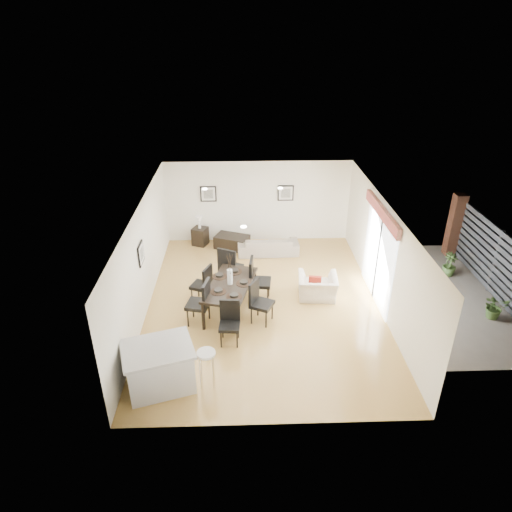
{
  "coord_description": "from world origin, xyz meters",
  "views": [
    {
      "loc": [
        -0.54,
        -10.02,
        6.65
      ],
      "look_at": [
        -0.18,
        0.4,
        1.22
      ],
      "focal_mm": 32.0,
      "sensor_mm": 36.0,
      "label": 1
    }
  ],
  "objects_px": {
    "dining_chair_enear": "(258,299)",
    "bar_stool": "(206,357)",
    "dining_chair_wnear": "(202,300)",
    "side_table": "(200,236)",
    "sofa": "(268,245)",
    "dining_chair_efar": "(256,278)",
    "kitchen_island": "(159,367)",
    "dining_chair_head": "(230,319)",
    "coffee_table": "(232,242)",
    "armchair": "(317,287)",
    "dining_chair_foot": "(229,265)",
    "dining_table": "(230,286)",
    "dining_chair_wfar": "(204,282)"
  },
  "relations": [
    {
      "from": "sofa",
      "to": "kitchen_island",
      "type": "xyz_separation_m",
      "value": [
        -2.52,
        -5.85,
        0.2
      ]
    },
    {
      "from": "dining_chair_wnear",
      "to": "dining_chair_wfar",
      "type": "xyz_separation_m",
      "value": [
        -0.02,
        0.96,
        -0.07
      ]
    },
    {
      "from": "dining_chair_wfar",
      "to": "dining_chair_enear",
      "type": "height_order",
      "value": "dining_chair_enear"
    },
    {
      "from": "dining_chair_wfar",
      "to": "kitchen_island",
      "type": "distance_m",
      "value": 3.17
    },
    {
      "from": "dining_chair_efar",
      "to": "side_table",
      "type": "distance_m",
      "value": 3.86
    },
    {
      "from": "side_table",
      "to": "kitchen_island",
      "type": "distance_m",
      "value": 6.58
    },
    {
      "from": "side_table",
      "to": "bar_stool",
      "type": "distance_m",
      "value": 6.61
    },
    {
      "from": "dining_chair_wnear",
      "to": "dining_chair_efar",
      "type": "bearing_deg",
      "value": 139.0
    },
    {
      "from": "dining_chair_head",
      "to": "coffee_table",
      "type": "bearing_deg",
      "value": 94.19
    },
    {
      "from": "dining_chair_enear",
      "to": "bar_stool",
      "type": "relative_size",
      "value": 1.34
    },
    {
      "from": "coffee_table",
      "to": "dining_chair_wnear",
      "type": "bearing_deg",
      "value": -76.89
    },
    {
      "from": "dining_chair_wnear",
      "to": "dining_chair_wfar",
      "type": "bearing_deg",
      "value": -166.75
    },
    {
      "from": "dining_chair_enear",
      "to": "kitchen_island",
      "type": "xyz_separation_m",
      "value": [
        -2.07,
        -2.2,
        -0.13
      ]
    },
    {
      "from": "dining_chair_wnear",
      "to": "side_table",
      "type": "xyz_separation_m",
      "value": [
        -0.39,
        4.43,
        -0.36
      ]
    },
    {
      "from": "dining_chair_efar",
      "to": "dining_chair_foot",
      "type": "bearing_deg",
      "value": 52.36
    },
    {
      "from": "dining_chair_wfar",
      "to": "dining_chair_enear",
      "type": "relative_size",
      "value": 0.95
    },
    {
      "from": "dining_chair_wfar",
      "to": "side_table",
      "type": "distance_m",
      "value": 3.51
    },
    {
      "from": "dining_chair_enear",
      "to": "coffee_table",
      "type": "xyz_separation_m",
      "value": [
        -0.7,
        4.09,
        -0.41
      ]
    },
    {
      "from": "dining_chair_efar",
      "to": "side_table",
      "type": "relative_size",
      "value": 2.04
    },
    {
      "from": "dining_chair_wnear",
      "to": "side_table",
      "type": "height_order",
      "value": "dining_chair_wnear"
    },
    {
      "from": "coffee_table",
      "to": "side_table",
      "type": "xyz_separation_m",
      "value": [
        -1.05,
        0.28,
        0.08
      ]
    },
    {
      "from": "sofa",
      "to": "dining_chair_efar",
      "type": "height_order",
      "value": "dining_chair_efar"
    },
    {
      "from": "sofa",
      "to": "dining_chair_efar",
      "type": "distance_m",
      "value": 2.78
    },
    {
      "from": "dining_chair_efar",
      "to": "coffee_table",
      "type": "height_order",
      "value": "dining_chair_efar"
    },
    {
      "from": "armchair",
      "to": "kitchen_island",
      "type": "relative_size",
      "value": 0.62
    },
    {
      "from": "dining_chair_wfar",
      "to": "dining_chair_wnear",
      "type": "bearing_deg",
      "value": 23.57
    },
    {
      "from": "side_table",
      "to": "armchair",
      "type": "bearing_deg",
      "value": -45.09
    },
    {
      "from": "armchair",
      "to": "dining_chair_foot",
      "type": "height_order",
      "value": "dining_chair_foot"
    },
    {
      "from": "dining_chair_foot",
      "to": "coffee_table",
      "type": "distance_m",
      "value": 2.49
    },
    {
      "from": "dining_table",
      "to": "dining_chair_foot",
      "type": "bearing_deg",
      "value": 107.3
    },
    {
      "from": "dining_chair_wnear",
      "to": "side_table",
      "type": "distance_m",
      "value": 4.46
    },
    {
      "from": "dining_chair_enear",
      "to": "kitchen_island",
      "type": "relative_size",
      "value": 0.68
    },
    {
      "from": "sofa",
      "to": "coffee_table",
      "type": "bearing_deg",
      "value": -22.66
    },
    {
      "from": "dining_chair_wfar",
      "to": "dining_chair_head",
      "type": "height_order",
      "value": "dining_chair_wfar"
    },
    {
      "from": "sofa",
      "to": "dining_chair_efar",
      "type": "relative_size",
      "value": 1.59
    },
    {
      "from": "dining_table",
      "to": "dining_chair_enear",
      "type": "bearing_deg",
      "value": -17.61
    },
    {
      "from": "dining_chair_foot",
      "to": "side_table",
      "type": "xyz_separation_m",
      "value": [
        -1.02,
        2.73,
        -0.38
      ]
    },
    {
      "from": "dining_chair_efar",
      "to": "dining_chair_foot",
      "type": "height_order",
      "value": "dining_chair_foot"
    },
    {
      "from": "kitchen_island",
      "to": "bar_stool",
      "type": "distance_m",
      "value": 0.97
    },
    {
      "from": "dining_chair_enear",
      "to": "kitchen_island",
      "type": "distance_m",
      "value": 3.02
    },
    {
      "from": "dining_chair_enear",
      "to": "bar_stool",
      "type": "xyz_separation_m",
      "value": [
        -1.12,
        -2.2,
        0.09
      ]
    },
    {
      "from": "sofa",
      "to": "dining_chair_foot",
      "type": "xyz_separation_m",
      "value": [
        -1.18,
        -2.01,
        0.4
      ]
    },
    {
      "from": "dining_chair_enear",
      "to": "kitchen_island",
      "type": "bearing_deg",
      "value": 162.98
    },
    {
      "from": "kitchen_island",
      "to": "dining_chair_efar",
      "type": "bearing_deg",
      "value": 39.55
    },
    {
      "from": "sofa",
      "to": "bar_stool",
      "type": "relative_size",
      "value": 2.32
    },
    {
      "from": "dining_table",
      "to": "dining_chair_enear",
      "type": "xyz_separation_m",
      "value": [
        0.69,
        -0.44,
        -0.11
      ]
    },
    {
      "from": "kitchen_island",
      "to": "dining_chair_wfar",
      "type": "bearing_deg",
      "value": 60.18
    },
    {
      "from": "dining_chair_wfar",
      "to": "dining_chair_efar",
      "type": "xyz_separation_m",
      "value": [
        1.36,
        0.05,
        0.09
      ]
    },
    {
      "from": "dining_chair_foot",
      "to": "bar_stool",
      "type": "distance_m",
      "value": 3.86
    },
    {
      "from": "dining_table",
      "to": "bar_stool",
      "type": "distance_m",
      "value": 2.68
    }
  ]
}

